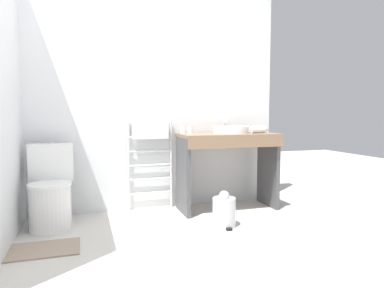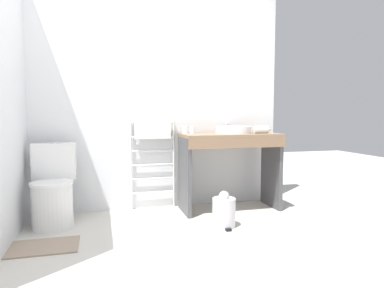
% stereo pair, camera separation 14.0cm
% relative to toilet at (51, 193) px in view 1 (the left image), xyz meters
% --- Properties ---
extents(ground_plane, '(12.00, 12.00, 0.00)m').
position_rel_toilet_xyz_m(ground_plane, '(1.05, -1.02, -0.32)').
color(ground_plane, beige).
extents(wall_back, '(2.86, 0.12, 2.49)m').
position_rel_toilet_xyz_m(wall_back, '(1.05, 0.43, 0.92)').
color(wall_back, silver).
rests_on(wall_back, ground_plane).
extents(toilet, '(0.40, 0.51, 0.78)m').
position_rel_toilet_xyz_m(toilet, '(0.00, 0.00, 0.00)').
color(toilet, white).
rests_on(toilet, ground_plane).
extents(towel_radiator, '(0.50, 0.06, 1.00)m').
position_rel_toilet_xyz_m(towel_radiator, '(1.00, 0.32, 0.40)').
color(towel_radiator, silver).
rests_on(towel_radiator, ground_plane).
extents(vanity_counter, '(1.06, 0.52, 0.84)m').
position_rel_toilet_xyz_m(vanity_counter, '(1.81, 0.06, 0.26)').
color(vanity_counter, '#84664C').
rests_on(vanity_counter, ground_plane).
extents(sink_basin, '(0.39, 0.39, 0.08)m').
position_rel_toilet_xyz_m(sink_basin, '(1.85, 0.09, 0.56)').
color(sink_basin, white).
rests_on(sink_basin, vanity_counter).
extents(faucet, '(0.02, 0.10, 0.13)m').
position_rel_toilet_xyz_m(faucet, '(1.85, 0.29, 0.61)').
color(faucet, silver).
rests_on(faucet, vanity_counter).
extents(cup_near_wall, '(0.06, 0.06, 0.08)m').
position_rel_toilet_xyz_m(cup_near_wall, '(1.34, 0.24, 0.56)').
color(cup_near_wall, white).
rests_on(cup_near_wall, vanity_counter).
extents(cup_near_edge, '(0.06, 0.06, 0.07)m').
position_rel_toilet_xyz_m(cup_near_edge, '(1.42, 0.21, 0.56)').
color(cup_near_edge, white).
rests_on(cup_near_edge, vanity_counter).
extents(hair_dryer, '(0.22, 0.17, 0.08)m').
position_rel_toilet_xyz_m(hair_dryer, '(2.15, 0.03, 0.56)').
color(hair_dryer, white).
rests_on(hair_dryer, vanity_counter).
extents(trash_bin, '(0.22, 0.25, 0.34)m').
position_rel_toilet_xyz_m(trash_bin, '(1.54, -0.46, -0.18)').
color(trash_bin, silver).
rests_on(trash_bin, ground_plane).
extents(bath_mat, '(0.56, 0.36, 0.01)m').
position_rel_toilet_xyz_m(bath_mat, '(-0.02, -0.56, -0.32)').
color(bath_mat, gray).
rests_on(bath_mat, ground_plane).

